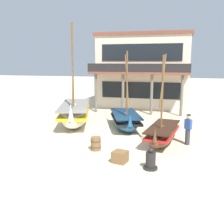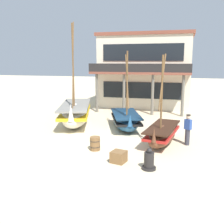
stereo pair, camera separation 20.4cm
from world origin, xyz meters
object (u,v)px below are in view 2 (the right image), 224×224
at_px(fishing_boat_far_right, 126,120).
at_px(wooden_barrel, 95,143).
at_px(fishing_boat_near_left, 162,134).
at_px(fishing_boat_centre_large, 75,113).
at_px(harbor_building_main, 147,71).
at_px(fisherman_by_hull, 188,130).
at_px(cargo_crate, 119,157).
at_px(capstan_winch, 149,161).

relative_size(fishing_boat_far_right, wooden_barrel, 7.30).
distance_m(fishing_boat_near_left, fishing_boat_centre_large, 7.00).
bearing_deg(fishing_boat_centre_large, harbor_building_main, 69.88).
bearing_deg(fisherman_by_hull, fishing_boat_near_left, -172.27).
xyz_separation_m(fishing_boat_near_left, wooden_barrel, (-3.23, -1.91, -0.22)).
bearing_deg(fishing_boat_near_left, fisherman_by_hull, 7.73).
bearing_deg(fishing_boat_centre_large, fishing_boat_far_right, -3.09).
height_order(fishing_boat_near_left, cargo_crate, fishing_boat_near_left).
relative_size(fishing_boat_far_right, fisherman_by_hull, 3.03).
xyz_separation_m(fishing_boat_far_right, capstan_winch, (2.37, -6.36, -0.23)).
distance_m(fishing_boat_centre_large, capstan_winch, 8.96).
xyz_separation_m(fishing_boat_far_right, cargo_crate, (0.96, -5.94, -0.34)).
distance_m(fishing_boat_centre_large, fishing_boat_far_right, 3.72).
relative_size(fishing_boat_centre_large, capstan_winch, 7.68).
distance_m(fishing_boat_near_left, wooden_barrel, 3.76).
height_order(fishing_boat_far_right, harbor_building_main, harbor_building_main).
bearing_deg(cargo_crate, fishing_boat_near_left, 62.40).
height_order(fishing_boat_far_right, fisherman_by_hull, fishing_boat_far_right).
bearing_deg(capstan_winch, fishing_boat_far_right, 110.44).
distance_m(fishing_boat_centre_large, wooden_barrel, 5.79).
height_order(fisherman_by_hull, capstan_winch, fisherman_by_hull).
relative_size(cargo_crate, harbor_building_main, 0.07).
relative_size(fisherman_by_hull, capstan_winch, 1.82).
bearing_deg(cargo_crate, wooden_barrel, 140.36).
height_order(fishing_boat_centre_large, cargo_crate, fishing_boat_centre_large).
height_order(fishing_boat_centre_large, capstan_winch, fishing_boat_centre_large).
relative_size(fishing_boat_centre_large, cargo_crate, 11.50).
xyz_separation_m(capstan_winch, cargo_crate, (-1.41, 0.42, -0.11)).
bearing_deg(fishing_boat_near_left, fishing_boat_centre_large, 155.09).
bearing_deg(fishing_boat_centre_large, cargo_crate, -52.76).
bearing_deg(capstan_winch, fishing_boat_near_left, 85.90).
xyz_separation_m(fishing_boat_near_left, fisherman_by_hull, (1.33, 0.18, 0.26)).
bearing_deg(cargo_crate, fisherman_by_hull, 48.37).
xyz_separation_m(fishing_boat_near_left, cargo_crate, (-1.67, -3.20, -0.31)).
relative_size(fishing_boat_centre_large, harbor_building_main, 0.80).
relative_size(fishing_boat_near_left, fishing_boat_centre_large, 0.68).
relative_size(fisherman_by_hull, harbor_building_main, 0.19).
bearing_deg(cargo_crate, capstan_winch, -16.62).
distance_m(capstan_winch, wooden_barrel, 3.43).
bearing_deg(wooden_barrel, fishing_boat_centre_large, 122.68).
bearing_deg(fishing_boat_near_left, capstan_winch, -94.10).
bearing_deg(harbor_building_main, fishing_boat_near_left, -78.32).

